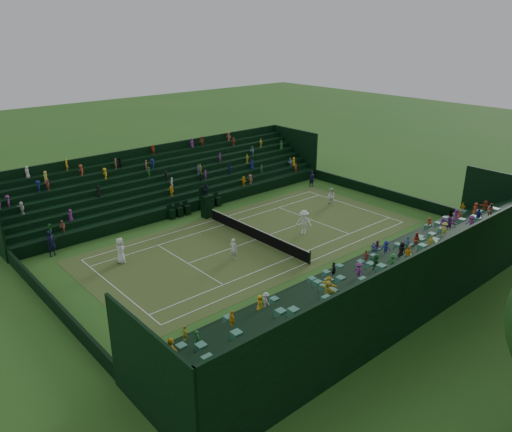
# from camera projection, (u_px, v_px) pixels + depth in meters

# --- Properties ---
(ground) EXTENTS (160.00, 160.00, 0.00)m
(ground) POSITION_uv_depth(u_px,v_px,m) (256.00, 240.00, 39.26)
(ground) COLOR #3A6A21
(ground) RESTS_ON ground
(court_surface) EXTENTS (12.97, 26.77, 0.01)m
(court_surface) POSITION_uv_depth(u_px,v_px,m) (256.00, 240.00, 39.26)
(court_surface) COLOR #2B6923
(court_surface) RESTS_ON ground
(perimeter_wall_north) EXTENTS (17.17, 0.20, 1.00)m
(perimeter_wall_north) POSITION_uv_depth(u_px,v_px,m) (378.00, 192.00, 48.80)
(perimeter_wall_north) COLOR black
(perimeter_wall_north) RESTS_ON ground
(perimeter_wall_south) EXTENTS (17.17, 0.20, 1.00)m
(perimeter_wall_south) POSITION_uv_depth(u_px,v_px,m) (53.00, 304.00, 29.36)
(perimeter_wall_south) COLOR black
(perimeter_wall_south) RESTS_ON ground
(perimeter_wall_east) EXTENTS (0.20, 31.77, 1.00)m
(perimeter_wall_east) POSITION_uv_depth(u_px,v_px,m) (340.00, 272.00, 33.11)
(perimeter_wall_east) COLOR black
(perimeter_wall_east) RESTS_ON ground
(perimeter_wall_west) EXTENTS (0.20, 31.77, 1.00)m
(perimeter_wall_west) POSITION_uv_depth(u_px,v_px,m) (194.00, 206.00, 45.05)
(perimeter_wall_west) COLOR black
(perimeter_wall_west) RESTS_ON ground
(north_grandstand) EXTENTS (6.60, 32.00, 4.90)m
(north_grandstand) POSITION_uv_depth(u_px,v_px,m) (395.00, 281.00, 29.79)
(north_grandstand) COLOR black
(north_grandstand) RESTS_ON ground
(south_grandstand) EXTENTS (6.60, 32.00, 4.90)m
(south_grandstand) POSITION_uv_depth(u_px,v_px,m) (169.00, 184.00, 47.61)
(south_grandstand) COLOR black
(south_grandstand) RESTS_ON ground
(tennis_net) EXTENTS (11.67, 0.10, 1.06)m
(tennis_net) POSITION_uv_depth(u_px,v_px,m) (256.00, 234.00, 39.07)
(tennis_net) COLOR black
(tennis_net) RESTS_ON ground
(umpire_chair) EXTENTS (0.98, 0.98, 3.08)m
(umpire_chair) POSITION_uv_depth(u_px,v_px,m) (206.00, 203.00, 43.33)
(umpire_chair) COLOR black
(umpire_chair) RESTS_ON ground
(courtside_chairs) EXTENTS (0.56, 5.53, 1.22)m
(courtside_chairs) POSITION_uv_depth(u_px,v_px,m) (195.00, 207.00, 44.86)
(courtside_chairs) COLOR black
(courtside_chairs) RESTS_ON ground
(player_near_west) EXTENTS (0.93, 0.60, 1.89)m
(player_near_west) POSITION_uv_depth(u_px,v_px,m) (120.00, 251.00, 35.15)
(player_near_west) COLOR white
(player_near_west) RESTS_ON ground
(player_near_east) EXTENTS (0.68, 0.56, 1.58)m
(player_near_east) POSITION_uv_depth(u_px,v_px,m) (233.00, 249.00, 35.80)
(player_near_east) COLOR white
(player_near_east) RESTS_ON ground
(player_far_west) EXTENTS (0.93, 0.81, 1.63)m
(player_far_west) POSITION_uv_depth(u_px,v_px,m) (331.00, 197.00, 46.49)
(player_far_west) COLOR white
(player_far_west) RESTS_ON ground
(player_far_east) EXTENTS (1.50, 1.34, 2.02)m
(player_far_east) POSITION_uv_depth(u_px,v_px,m) (304.00, 222.00, 40.01)
(player_far_east) COLOR white
(player_far_east) RESTS_ON ground
(line_judge_north) EXTENTS (0.53, 0.69, 1.68)m
(line_judge_north) POSITION_uv_depth(u_px,v_px,m) (312.00, 179.00, 51.76)
(line_judge_north) COLOR black
(line_judge_north) RESTS_ON ground
(line_judge_south) EXTENTS (0.68, 0.84, 1.99)m
(line_judge_south) POSITION_uv_depth(u_px,v_px,m) (51.00, 243.00, 36.17)
(line_judge_south) COLOR black
(line_judge_south) RESTS_ON ground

